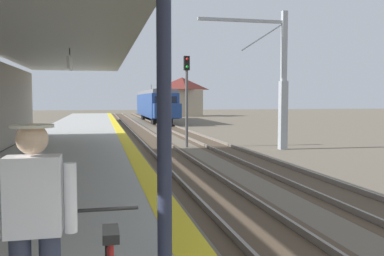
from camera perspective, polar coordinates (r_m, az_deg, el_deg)
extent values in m
cube|color=#A8A8A3|center=(17.53, -16.19, -3.73)|extent=(5.00, 80.00, 0.90)
cube|color=yellow|center=(17.47, -8.83, -2.15)|extent=(0.50, 80.00, 0.01)
cube|color=silver|center=(11.21, -19.27, 11.98)|extent=(4.40, 24.00, 0.16)
cylinder|color=#2D334C|center=(4.51, -3.81, -3.73)|extent=(0.16, 0.16, 4.27)
cube|color=white|center=(13.10, -16.40, 8.51)|extent=(0.08, 1.40, 0.36)
cylinder|color=#333333|center=(13.13, -16.43, 9.88)|extent=(0.03, 0.03, 0.27)
cube|color=#4C3D2D|center=(21.76, -3.80, -3.30)|extent=(2.34, 120.00, 0.01)
cube|color=slate|center=(21.65, -5.68, -3.14)|extent=(0.08, 120.00, 0.15)
cube|color=slate|center=(21.86, -1.93, -3.05)|extent=(0.08, 120.00, 0.15)
cube|color=#4C3D2D|center=(22.51, 4.80, -3.07)|extent=(2.34, 120.00, 0.01)
cube|color=slate|center=(22.30, 3.04, -2.92)|extent=(0.08, 120.00, 0.15)
cube|color=slate|center=(22.72, 6.54, -2.81)|extent=(0.08, 120.00, 0.15)
cube|color=navy|center=(52.25, -5.12, 3.17)|extent=(2.90, 18.00, 2.70)
cube|color=slate|center=(52.26, -5.13, 4.89)|extent=(2.67, 18.00, 0.44)
cube|color=black|center=(43.32, -3.61, 3.56)|extent=(2.32, 0.06, 1.21)
cube|color=navy|center=(42.56, -3.44, 2.38)|extent=(2.78, 1.60, 1.49)
cube|color=black|center=(52.45, -3.54, 3.62)|extent=(0.04, 15.84, 0.86)
cylinder|color=#333333|center=(55.84, -5.60, 5.51)|extent=(0.06, 0.06, 0.90)
cube|color=black|center=(46.51, -4.19, 0.98)|extent=(2.17, 2.20, 0.72)
cube|color=black|center=(58.11, -5.84, 1.55)|extent=(2.17, 2.20, 0.72)
cube|color=silver|center=(3.16, -20.89, -8.65)|extent=(0.38, 0.22, 0.56)
cylinder|color=silver|center=(3.14, -16.31, -9.16)|extent=(0.09, 0.09, 0.50)
sphere|color=beige|center=(3.10, -21.07, -1.42)|extent=(0.22, 0.22, 0.22)
cylinder|color=beige|center=(3.10, -21.11, 0.24)|extent=(0.30, 0.30, 0.02)
cube|color=black|center=(2.68, -11.09, -14.06)|extent=(0.10, 0.24, 0.06)
cylinder|color=#262626|center=(3.49, -11.39, -10.86)|extent=(0.48, 0.03, 0.03)
cylinder|color=#4C4C4C|center=(23.77, -0.73, 2.62)|extent=(0.16, 0.16, 4.40)
cube|color=black|center=(23.85, -0.74, 8.88)|extent=(0.32, 0.24, 0.80)
sphere|color=red|center=(23.74, -0.67, 9.44)|extent=(0.16, 0.16, 0.16)
sphere|color=green|center=(23.70, -0.67, 8.38)|extent=(0.16, 0.16, 0.16)
cube|color=#9EA3A8|center=(23.28, 12.37, 1.71)|extent=(0.40, 0.40, 3.75)
cube|color=#9EA3A8|center=(23.45, 12.51, 10.90)|extent=(0.28, 0.28, 3.75)
cube|color=#9EA3A8|center=(22.75, 6.89, 14.43)|extent=(4.80, 0.16, 0.16)
cylinder|color=#9EA3A8|center=(23.04, 9.75, 12.26)|extent=(2.47, 0.07, 1.60)
cube|color=tan|center=(69.02, -1.38, 3.47)|extent=(6.00, 4.80, 4.40)
pyramid|color=maroon|center=(69.07, -1.38, 6.12)|extent=(6.60, 5.28, 2.00)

